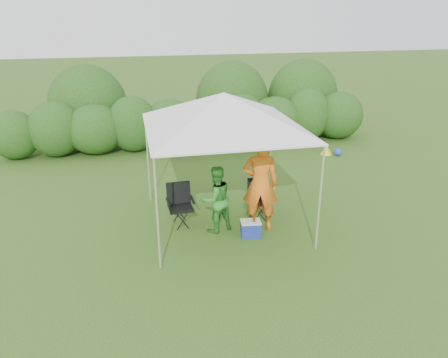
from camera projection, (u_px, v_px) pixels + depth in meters
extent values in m
plane|color=#3C611E|center=(229.00, 233.00, 9.10)|extent=(70.00, 70.00, 0.00)
ellipsoid|color=#29541A|center=(14.00, 135.00, 13.22)|extent=(1.50, 1.28, 1.50)
cylinder|color=#382616|center=(18.00, 154.00, 13.44)|extent=(0.12, 0.12, 0.30)
ellipsoid|color=#29541A|center=(55.00, 129.00, 13.41)|extent=(1.65, 1.40, 1.73)
cylinder|color=#382616|center=(58.00, 151.00, 13.67)|extent=(0.12, 0.12, 0.30)
ellipsoid|color=#29541A|center=(95.00, 130.00, 13.67)|extent=(1.80, 1.53, 1.57)
cylinder|color=#382616|center=(97.00, 149.00, 13.91)|extent=(0.12, 0.12, 0.30)
ellipsoid|color=#29541A|center=(133.00, 124.00, 13.86)|extent=(1.58, 1.34, 1.80)
cylinder|color=#382616|center=(135.00, 147.00, 14.14)|extent=(0.12, 0.12, 0.30)
ellipsoid|color=#29541A|center=(170.00, 124.00, 14.12)|extent=(1.73, 1.47, 1.65)
cylinder|color=#382616|center=(171.00, 144.00, 14.37)|extent=(0.12, 0.12, 0.30)
ellipsoid|color=#29541A|center=(206.00, 125.00, 14.38)|extent=(1.50, 1.28, 1.50)
cylinder|color=#382616|center=(206.00, 142.00, 14.61)|extent=(0.12, 0.12, 0.30)
ellipsoid|color=#29541A|center=(241.00, 119.00, 14.58)|extent=(1.65, 1.40, 1.73)
cylinder|color=#382616|center=(241.00, 140.00, 14.84)|extent=(0.12, 0.12, 0.30)
ellipsoid|color=#29541A|center=(274.00, 120.00, 14.84)|extent=(1.80, 1.53, 1.57)
cylinder|color=#382616|center=(274.00, 138.00, 15.07)|extent=(0.12, 0.12, 0.30)
ellipsoid|color=#29541A|center=(307.00, 115.00, 15.03)|extent=(1.57, 1.34, 1.80)
cylinder|color=#382616|center=(306.00, 136.00, 15.31)|extent=(0.12, 0.12, 0.30)
ellipsoid|color=#29541A|center=(339.00, 115.00, 15.29)|extent=(1.72, 1.47, 1.65)
cylinder|color=#382616|center=(337.00, 134.00, 15.54)|extent=(0.12, 0.12, 0.30)
cylinder|color=silver|center=(157.00, 215.00, 7.51)|extent=(0.04, 0.04, 2.10)
cylinder|color=silver|center=(320.00, 200.00, 8.10)|extent=(0.04, 0.04, 2.10)
cylinder|color=silver|center=(148.00, 159.00, 10.23)|extent=(0.04, 0.04, 2.10)
cylinder|color=silver|center=(270.00, 151.00, 10.82)|extent=(0.04, 0.04, 2.10)
cube|color=white|center=(224.00, 128.00, 8.77)|extent=(3.10, 3.10, 0.03)
pyramid|color=white|center=(224.00, 110.00, 8.63)|extent=(3.10, 3.10, 0.70)
cube|color=black|center=(259.00, 202.00, 9.64)|extent=(0.53, 0.50, 0.04)
cube|color=black|center=(258.00, 188.00, 9.73)|extent=(0.48, 0.20, 0.44)
cube|color=black|center=(248.00, 195.00, 9.57)|extent=(0.11, 0.39, 0.03)
cube|color=black|center=(270.00, 195.00, 9.59)|extent=(0.11, 0.39, 0.03)
cylinder|color=black|center=(251.00, 213.00, 9.52)|extent=(0.02, 0.02, 0.37)
cylinder|color=black|center=(269.00, 213.00, 9.54)|extent=(0.02, 0.02, 0.37)
cylinder|color=black|center=(249.00, 206.00, 9.88)|extent=(0.02, 0.02, 0.37)
cylinder|color=black|center=(266.00, 205.00, 9.90)|extent=(0.02, 0.02, 0.37)
cube|color=black|center=(181.00, 208.00, 9.26)|extent=(0.52, 0.48, 0.05)
cube|color=black|center=(179.00, 193.00, 9.35)|extent=(0.50, 0.16, 0.48)
cube|color=black|center=(168.00, 202.00, 9.14)|extent=(0.06, 0.42, 0.03)
cube|color=black|center=(192.00, 199.00, 9.26)|extent=(0.06, 0.42, 0.03)
cylinder|color=black|center=(173.00, 222.00, 9.10)|extent=(0.02, 0.02, 0.40)
cylinder|color=black|center=(193.00, 220.00, 9.20)|extent=(0.02, 0.02, 0.40)
cylinder|color=black|center=(170.00, 213.00, 9.48)|extent=(0.02, 0.02, 0.40)
cylinder|color=black|center=(189.00, 211.00, 9.58)|extent=(0.02, 0.02, 0.40)
imported|color=orange|center=(260.00, 184.00, 8.92)|extent=(0.84, 0.66, 2.02)
imported|color=#358B2D|center=(216.00, 199.00, 8.95)|extent=(0.83, 0.73, 1.42)
cube|color=#203496|center=(250.00, 229.00, 8.91)|extent=(0.41, 0.31, 0.31)
cube|color=silver|center=(251.00, 222.00, 8.85)|extent=(0.43, 0.33, 0.03)
cylinder|color=#592D0C|center=(254.00, 217.00, 8.78)|extent=(0.05, 0.05, 0.20)
cone|color=yellow|center=(326.00, 150.00, 13.83)|extent=(0.36, 0.36, 0.30)
sphere|color=blue|center=(338.00, 152.00, 13.72)|extent=(0.24, 0.24, 0.24)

